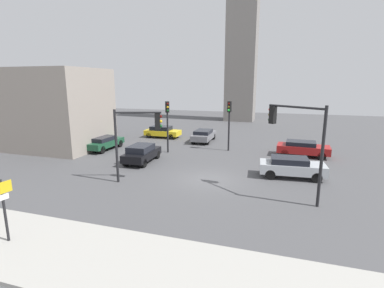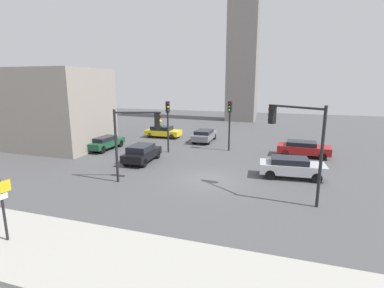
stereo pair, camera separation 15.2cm
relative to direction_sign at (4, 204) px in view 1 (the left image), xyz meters
name	(u,v)px [view 1 (the left image)]	position (x,y,z in m)	size (l,w,h in m)	color
ground_plane	(208,180)	(5.69, 10.06, -1.73)	(90.33, 90.33, 0.00)	#4C4C4F
sidewalk_corner	(137,267)	(5.69, 0.12, -1.66)	(31.15, 4.17, 0.15)	#A8A59E
direction_sign	(4,204)	(0.00, 0.00, 0.00)	(0.18, 0.74, 2.58)	black
traffic_light_0	(138,131)	(1.51, 8.29, 1.65)	(2.89, 1.12, 4.74)	black
traffic_light_1	(296,131)	(10.94, 8.52, 2.07)	(2.92, 2.08, 5.28)	black
traffic_light_2	(167,117)	(0.22, 16.39, 1.56)	(0.44, 0.49, 4.70)	black
traffic_light_3	(229,116)	(5.43, 18.75, 1.53)	(0.38, 0.49, 4.65)	black
car_0	(162,132)	(-3.17, 22.95, -1.02)	(4.07, 1.87, 1.36)	yellow
car_1	(103,142)	(-6.16, 15.53, -1.02)	(2.07, 4.38, 1.30)	#19472D
car_2	(303,148)	(12.02, 18.59, -1.00)	(4.44, 2.12, 1.34)	maroon
car_3	(291,167)	(10.98, 12.22, -0.97)	(4.41, 2.13, 1.40)	#ADB2B7
car_4	(142,153)	(-0.53, 12.60, -0.97)	(1.94, 4.13, 1.45)	black
car_5	(204,135)	(2.06, 22.17, -1.02)	(1.92, 4.43, 1.30)	slate
building_flank	(47,109)	(-12.02, 15.02, 2.09)	(11.19, 7.00, 7.65)	gray
skyline_tower	(242,35)	(3.13, 41.69, 12.11)	(4.73, 4.73, 27.69)	gray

